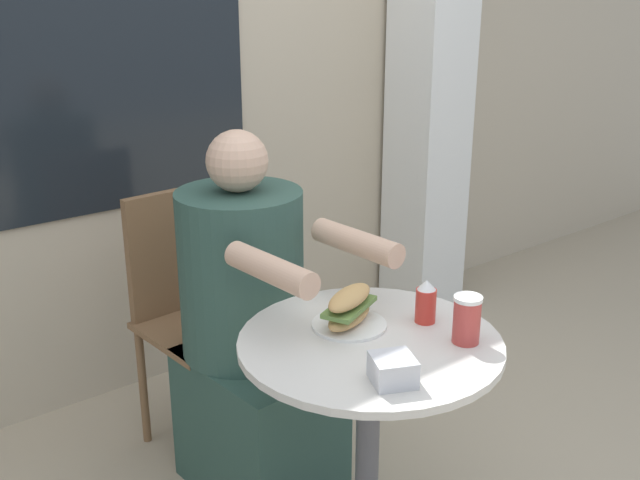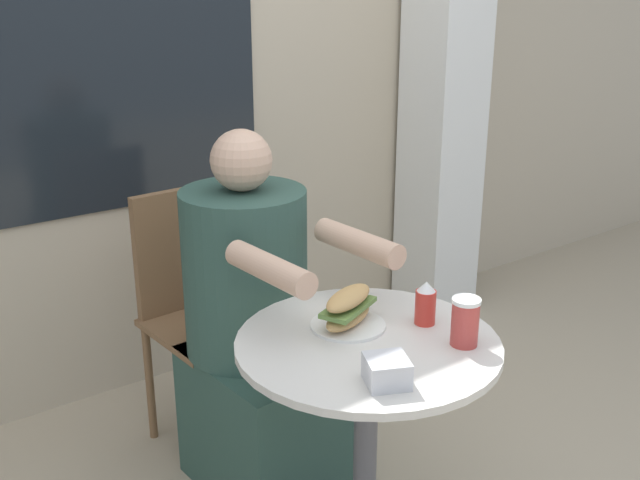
# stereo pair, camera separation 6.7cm
# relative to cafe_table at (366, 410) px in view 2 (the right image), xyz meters

# --- Properties ---
(storefront_wall) EXTENTS (8.00, 0.09, 2.80)m
(storefront_wall) POSITION_rel_cafe_table_xyz_m (-0.01, 1.36, 0.89)
(storefront_wall) COLOR #B7A88E
(storefront_wall) RESTS_ON ground_plane
(lattice_pillar) EXTENTS (0.29, 0.29, 2.40)m
(lattice_pillar) POSITION_rel_cafe_table_xyz_m (1.39, 1.16, 0.69)
(lattice_pillar) COLOR silver
(lattice_pillar) RESTS_ON ground_plane
(cafe_table) EXTENTS (0.64, 0.64, 0.70)m
(cafe_table) POSITION_rel_cafe_table_xyz_m (0.00, 0.00, 0.00)
(cafe_table) COLOR beige
(cafe_table) RESTS_ON ground_plane
(diner_chair) EXTENTS (0.40, 0.40, 0.87)m
(diner_chair) POSITION_rel_cafe_table_xyz_m (-0.02, 0.87, 0.01)
(diner_chair) COLOR brown
(diner_chair) RESTS_ON ground_plane
(seated_diner) EXTENTS (0.39, 0.67, 1.13)m
(seated_diner) POSITION_rel_cafe_table_xyz_m (-0.01, 0.51, -0.03)
(seated_diner) COLOR #2D4C42
(seated_diner) RESTS_ON ground_plane
(sandwich_on_plate) EXTENTS (0.19, 0.19, 0.10)m
(sandwich_on_plate) POSITION_rel_cafe_table_xyz_m (0.01, 0.09, 0.24)
(sandwich_on_plate) COLOR white
(sandwich_on_plate) RESTS_ON cafe_table
(drink_cup) EXTENTS (0.07, 0.07, 0.12)m
(drink_cup) POSITION_rel_cafe_table_xyz_m (0.17, -0.15, 0.25)
(drink_cup) COLOR #B73D38
(drink_cup) RESTS_ON cafe_table
(napkin_box) EXTENTS (0.12, 0.12, 0.06)m
(napkin_box) POSITION_rel_cafe_table_xyz_m (-0.10, -0.18, 0.22)
(napkin_box) COLOR silver
(napkin_box) RESTS_ON cafe_table
(condiment_bottle) EXTENTS (0.05, 0.05, 0.11)m
(condiment_bottle) POSITION_rel_cafe_table_xyz_m (0.18, -0.01, 0.25)
(condiment_bottle) COLOR red
(condiment_bottle) RESTS_ON cafe_table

